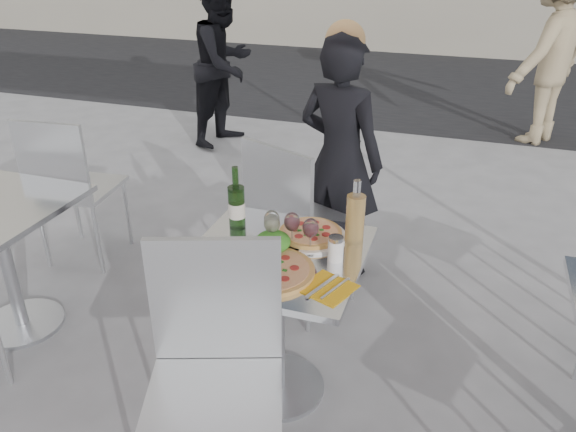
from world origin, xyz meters
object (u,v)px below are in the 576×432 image
(pizza_far, at_px, (310,234))
(wine_bottle, at_px, (237,205))
(carafe, at_px, (355,218))
(sugar_shaker, at_px, (336,249))
(wineglass_white_b, at_px, (272,225))
(napkin_right, at_px, (328,287))
(chair_far, at_px, (293,216))
(pedestrian_a, at_px, (224,64))
(side_table_left, at_px, (1,240))
(side_chair_lfar, at_px, (68,180))
(salad_plate, at_px, (273,243))
(wineglass_white_a, at_px, (272,221))
(wineglass_red_b, at_px, (311,229))
(main_table, at_px, (277,294))
(napkin_left, at_px, (192,270))
(woman_diner, at_px, (340,160))
(pedestrian_b, at_px, (549,51))
(chair_near, at_px, (215,361))
(pizza_near, at_px, (269,270))
(wineglass_red_a, at_px, (292,223))

(pizza_far, bearing_deg, wine_bottle, -176.55)
(carafe, height_order, sugar_shaker, carafe)
(wineglass_white_b, bearing_deg, napkin_right, -36.05)
(chair_far, bearing_deg, pedestrian_a, -35.25)
(side_table_left, xyz_separation_m, side_chair_lfar, (-0.10, 0.67, 0.05))
(chair_far, relative_size, salad_plate, 4.63)
(wineglass_white_a, bearing_deg, chair_far, 98.99)
(wineglass_red_b, relative_size, napkin_right, 0.68)
(main_table, xyz_separation_m, napkin_left, (-0.27, -0.24, 0.21))
(pizza_far, height_order, napkin_right, pizza_far)
(side_table_left, bearing_deg, woman_diner, 37.47)
(side_chair_lfar, relative_size, pedestrian_b, 0.55)
(chair_near, height_order, side_chair_lfar, chair_near)
(woman_diner, distance_m, carafe, 1.00)
(woman_diner, xyz_separation_m, napkin_left, (-0.26, -1.38, 0.01))
(side_table_left, xyz_separation_m, wineglass_red_b, (1.63, 0.05, 0.32))
(sugar_shaker, bearing_deg, wineglass_red_b, 167.19)
(napkin_right, bearing_deg, sugar_shaker, 117.73)
(carafe, bearing_deg, napkin_left, -142.57)
(pizza_near, relative_size, wineglass_white_a, 2.28)
(carafe, relative_size, napkin_left, 1.19)
(side_chair_lfar, relative_size, wineglass_white_a, 6.29)
(main_table, distance_m, wineglass_red_a, 0.33)
(pizza_far, height_order, wine_bottle, wine_bottle)
(side_chair_lfar, bearing_deg, wine_bottle, 153.47)
(wine_bottle, distance_m, napkin_right, 0.62)
(side_chair_lfar, bearing_deg, pedestrian_b, -135.08)
(wineglass_red_a, bearing_deg, sugar_shaker, -14.64)
(chair_near, bearing_deg, wineglass_white_b, 70.34)
(side_table_left, relative_size, wineglass_white_b, 4.76)
(pedestrian_a, bearing_deg, chair_near, -143.08)
(pedestrian_b, xyz_separation_m, wine_bottle, (-1.56, -4.07, -0.04))
(pizza_near, height_order, salad_plate, salad_plate)
(pedestrian_b, distance_m, wineglass_white_b, 4.39)
(side_chair_lfar, distance_m, pedestrian_b, 4.60)
(pedestrian_a, distance_m, wineglass_red_b, 3.60)
(pizza_far, height_order, wineglass_red_a, wineglass_red_a)
(pizza_near, bearing_deg, napkin_right, -7.25)
(side_table_left, relative_size, pizza_far, 2.38)
(pedestrian_a, bearing_deg, napkin_left, -144.48)
(pizza_far, relative_size, wineglass_red_a, 2.00)
(pizza_far, relative_size, wineglass_white_a, 2.00)
(salad_plate, distance_m, napkin_left, 0.35)
(chair_far, distance_m, pedestrian_a, 2.98)
(wine_bottle, distance_m, wineglass_white_a, 0.22)
(chair_far, height_order, side_chair_lfar, chair_far)
(pizza_near, bearing_deg, sugar_shaker, 38.56)
(pizza_near, distance_m, napkin_left, 0.31)
(chair_far, distance_m, pizza_far, 0.53)
(pizza_near, bearing_deg, wineglass_white_a, 107.56)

